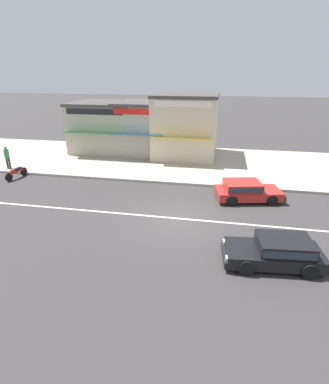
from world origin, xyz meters
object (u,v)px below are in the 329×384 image
(hatchback_red_2, at_px, (246,190))
(pedestrian_near_clock, at_px, (7,156))
(motorcycle_2, at_px, (16,172))
(shopfront_mid_block, at_px, (146,127))
(shopfront_far_kios, at_px, (106,126))
(hatchback_black_3, at_px, (277,251))
(shopfront_corner_warung, at_px, (186,125))

(hatchback_red_2, height_order, pedestrian_near_clock, pedestrian_near_clock)
(motorcycle_2, bearing_deg, hatchback_red_2, -3.29)
(motorcycle_2, distance_m, pedestrian_near_clock, 2.25)
(hatchback_red_2, bearing_deg, motorcycle_2, 176.71)
(shopfront_mid_block, height_order, shopfront_far_kios, shopfront_mid_block)
(shopfront_mid_block, bearing_deg, hatchback_black_3, -59.61)
(motorcycle_2, relative_size, shopfront_far_kios, 0.33)
(hatchback_black_3, distance_m, shopfront_mid_block, 17.80)
(hatchback_black_3, xyz_separation_m, shopfront_far_kios, (-12.56, 15.23, 1.70))
(motorcycle_2, relative_size, pedestrian_near_clock, 1.13)
(motorcycle_2, distance_m, shopfront_corner_warung, 13.52)
(shopfront_mid_block, bearing_deg, hatchback_red_2, -48.15)
(hatchback_red_2, relative_size, shopfront_mid_block, 0.68)
(hatchback_black_3, height_order, motorcycle_2, hatchback_black_3)
(motorcycle_2, xyz_separation_m, shopfront_corner_warung, (10.79, 7.84, 2.26))
(pedestrian_near_clock, distance_m, shopfront_corner_warung, 14.04)
(shopfront_far_kios, bearing_deg, motorcycle_2, -113.64)
(hatchback_red_2, bearing_deg, shopfront_far_kios, 142.37)
(motorcycle_2, height_order, shopfront_corner_warung, shopfront_corner_warung)
(shopfront_far_kios, bearing_deg, shopfront_corner_warung, -2.84)
(hatchback_black_3, bearing_deg, motorcycle_2, 156.46)
(hatchback_red_2, relative_size, pedestrian_near_clock, 2.35)
(motorcycle_2, xyz_separation_m, shopfront_mid_block, (7.19, 8.24, 1.91))
(hatchback_red_2, relative_size, motorcycle_2, 2.08)
(hatchback_black_3, relative_size, motorcycle_2, 2.00)
(hatchback_black_3, bearing_deg, shopfront_corner_warung, 109.82)
(hatchback_red_2, relative_size, shopfront_far_kios, 0.69)
(hatchback_red_2, height_order, shopfront_far_kios, shopfront_far_kios)
(hatchback_black_3, distance_m, shopfront_far_kios, 19.81)
(hatchback_black_3, bearing_deg, pedestrian_near_clock, 154.54)
(shopfront_corner_warung, bearing_deg, shopfront_mid_block, 173.53)
(shopfront_mid_block, relative_size, shopfront_far_kios, 1.03)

